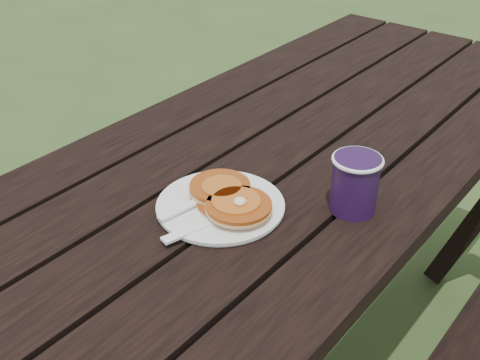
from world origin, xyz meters
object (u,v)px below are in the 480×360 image
Objects in this scene: plate at (220,206)px; coffee_cup at (355,181)px; picnic_table at (288,267)px; pancake_stack at (230,198)px.

plate is 0.25m from coffee_cup.
plate is 2.11× the size of coffee_cup.
picnic_table is 16.36× the size of coffee_cup.
coffee_cup reaches higher than plate.
coffee_cup reaches higher than picnic_table.
plate is (0.05, -0.32, 0.39)m from picnic_table.
pancake_stack is at bearing -78.17° from picnic_table.
plate is 0.03m from pancake_stack.
pancake_stack is 1.67× the size of coffee_cup.
pancake_stack is (0.06, -0.31, 0.41)m from picnic_table.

